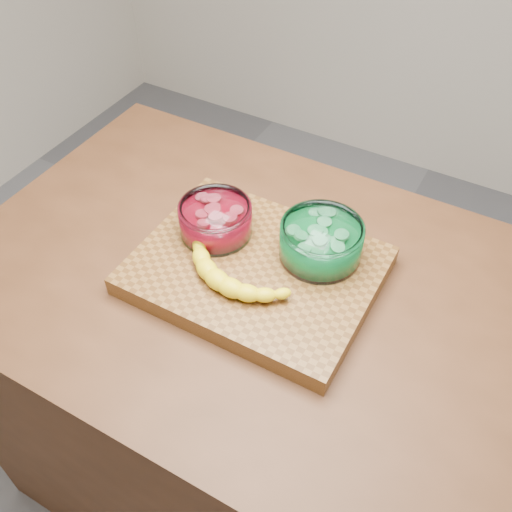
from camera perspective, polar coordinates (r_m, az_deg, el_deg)
The scene contains 6 objects.
ground at distance 1.88m, azimuth -0.00°, elevation -20.77°, with size 3.50×3.50×0.00m, color slate.
counter at distance 1.48m, azimuth -0.00°, elevation -13.87°, with size 1.20×0.80×0.90m, color #4E2C17.
cutting_board at distance 1.10m, azimuth -0.00°, elevation -1.45°, with size 0.45×0.35×0.04m, color brown.
bowl_red at distance 1.13m, azimuth -4.06°, elevation 3.64°, with size 0.14×0.14×0.07m.
bowl_green at distance 1.08m, azimuth 6.51°, elevation 1.45°, with size 0.16×0.16×0.07m.
banana at distance 1.05m, azimuth -2.02°, elevation -1.26°, with size 0.27×0.15×0.04m, color yellow, non-canonical shape.
Camera 1 is at (0.36, -0.65, 1.73)m, focal length 40.00 mm.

